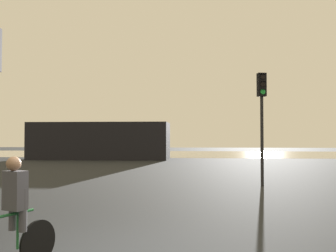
# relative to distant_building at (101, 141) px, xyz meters

# --- Properties ---
(water_strip) EXTENTS (80.00, 16.00, 0.01)m
(water_strip) POSITION_rel_distant_building_xyz_m (6.97, 10.00, -1.55)
(water_strip) COLOR #9E937F
(water_strip) RESTS_ON ground
(distant_building) EXTENTS (11.58, 4.00, 3.10)m
(distant_building) POSITION_rel_distant_building_xyz_m (0.00, 0.00, 0.00)
(distant_building) COLOR black
(distant_building) RESTS_ON ground
(traffic_light_far_right) EXTENTS (0.36, 0.38, 4.35)m
(traffic_light_far_right) POSITION_rel_distant_building_xyz_m (10.76, -16.77, 1.48)
(traffic_light_far_right) COLOR black
(traffic_light_far_right) RESTS_ON ground
(cyclist) EXTENTS (0.75, 1.59, 1.62)m
(cyclist) POSITION_rel_distant_building_xyz_m (5.79, -26.37, -0.73)
(cyclist) COLOR black
(cyclist) RESTS_ON ground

